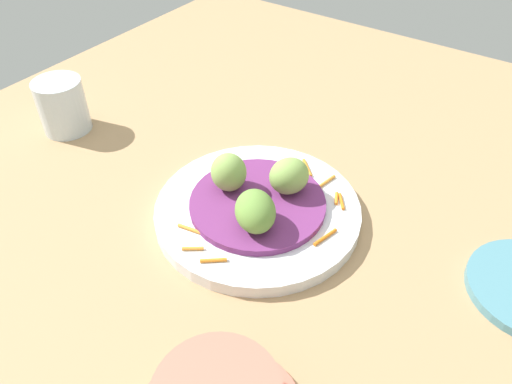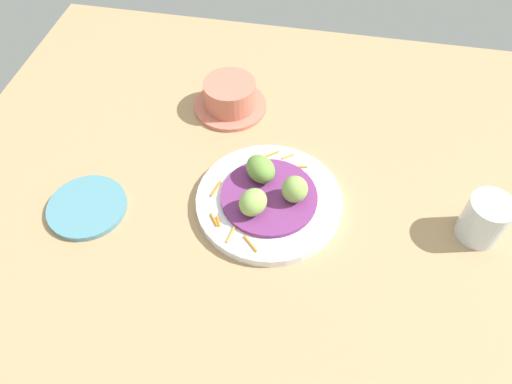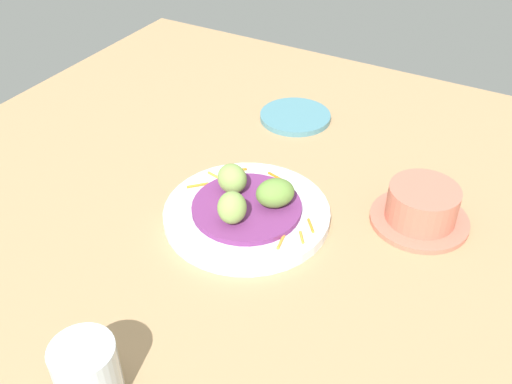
# 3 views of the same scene
# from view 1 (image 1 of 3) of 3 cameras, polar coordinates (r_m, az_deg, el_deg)

# --- Properties ---
(table_surface) EXTENTS (1.10, 1.10, 0.02)m
(table_surface) POSITION_cam_1_polar(r_m,az_deg,el_deg) (0.61, 4.59, -2.71)
(table_surface) COLOR tan
(table_surface) RESTS_ON ground
(main_plate) EXTENTS (0.24, 0.24, 0.02)m
(main_plate) POSITION_cam_1_polar(r_m,az_deg,el_deg) (0.58, 0.19, -2.18)
(main_plate) COLOR silver
(main_plate) RESTS_ON table_surface
(cabbage_bed) EXTENTS (0.16, 0.16, 0.01)m
(cabbage_bed) POSITION_cam_1_polar(r_m,az_deg,el_deg) (0.58, 0.19, -1.29)
(cabbage_bed) COLOR #702D6B
(cabbage_bed) RESTS_ON main_plate
(carrot_garnish) EXTENTS (0.15, 0.21, 0.00)m
(carrot_garnish) POSITION_cam_1_polar(r_m,az_deg,el_deg) (0.57, 3.19, -2.32)
(carrot_garnish) COLOR orange
(carrot_garnish) RESTS_ON main_plate
(guac_scoop_left) EXTENTS (0.07, 0.07, 0.04)m
(guac_scoop_left) POSITION_cam_1_polar(r_m,az_deg,el_deg) (0.53, -0.08, -2.22)
(guac_scoop_left) COLOR olive
(guac_scoop_left) RESTS_ON cabbage_bed
(guac_scoop_center) EXTENTS (0.06, 0.06, 0.04)m
(guac_scoop_center) POSITION_cam_1_polar(r_m,az_deg,el_deg) (0.57, 3.83, 1.85)
(guac_scoop_center) COLOR #84A851
(guac_scoop_center) RESTS_ON cabbage_bed
(guac_scoop_right) EXTENTS (0.05, 0.05, 0.05)m
(guac_scoop_right) POSITION_cam_1_polar(r_m,az_deg,el_deg) (0.57, -3.17, 2.29)
(guac_scoop_right) COLOR #84A851
(guac_scoop_right) RESTS_ON cabbage_bed
(water_glass) EXTENTS (0.07, 0.07, 0.08)m
(water_glass) POSITION_cam_1_polar(r_m,az_deg,el_deg) (0.77, -21.41, 9.23)
(water_glass) COLOR silver
(water_glass) RESTS_ON table_surface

